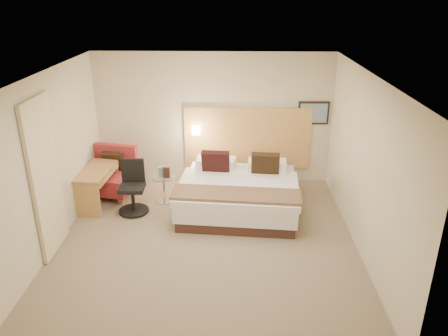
{
  "coord_description": "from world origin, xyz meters",
  "views": [
    {
      "loc": [
        0.45,
        -6.1,
        3.83
      ],
      "look_at": [
        0.26,
        0.76,
        0.99
      ],
      "focal_mm": 35.0,
      "sensor_mm": 36.0,
      "label": 1
    }
  ],
  "objects_px": {
    "side_table": "(164,188)",
    "desk_chair": "(133,191)",
    "bed": "(239,192)",
    "desk": "(98,177)",
    "lounge_chair": "(112,176)"
  },
  "relations": [
    {
      "from": "lounge_chair",
      "to": "side_table",
      "type": "distance_m",
      "value": 1.14
    },
    {
      "from": "lounge_chair",
      "to": "bed",
      "type": "bearing_deg",
      "value": -13.23
    },
    {
      "from": "desk",
      "to": "desk_chair",
      "type": "xyz_separation_m",
      "value": [
        0.71,
        -0.26,
        -0.16
      ]
    },
    {
      "from": "desk",
      "to": "lounge_chair",
      "type": "bearing_deg",
      "value": 76.14
    },
    {
      "from": "lounge_chair",
      "to": "desk_chair",
      "type": "distance_m",
      "value": 0.96
    },
    {
      "from": "lounge_chair",
      "to": "desk_chair",
      "type": "bearing_deg",
      "value": -51.93
    },
    {
      "from": "lounge_chair",
      "to": "desk",
      "type": "distance_m",
      "value": 0.53
    },
    {
      "from": "bed",
      "to": "side_table",
      "type": "relative_size",
      "value": 4.19
    },
    {
      "from": "lounge_chair",
      "to": "desk_chair",
      "type": "xyz_separation_m",
      "value": [
        0.59,
        -0.75,
        0.02
      ]
    },
    {
      "from": "desk",
      "to": "side_table",
      "type": "bearing_deg",
      "value": 6.72
    },
    {
      "from": "side_table",
      "to": "desk_chair",
      "type": "xyz_separation_m",
      "value": [
        -0.5,
        -0.41,
        0.11
      ]
    },
    {
      "from": "side_table",
      "to": "desk_chair",
      "type": "bearing_deg",
      "value": -140.71
    },
    {
      "from": "bed",
      "to": "desk_chair",
      "type": "height_order",
      "value": "bed"
    },
    {
      "from": "bed",
      "to": "desk",
      "type": "xyz_separation_m",
      "value": [
        -2.64,
        0.11,
        0.22
      ]
    },
    {
      "from": "lounge_chair",
      "to": "desk_chair",
      "type": "height_order",
      "value": "desk_chair"
    }
  ]
}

